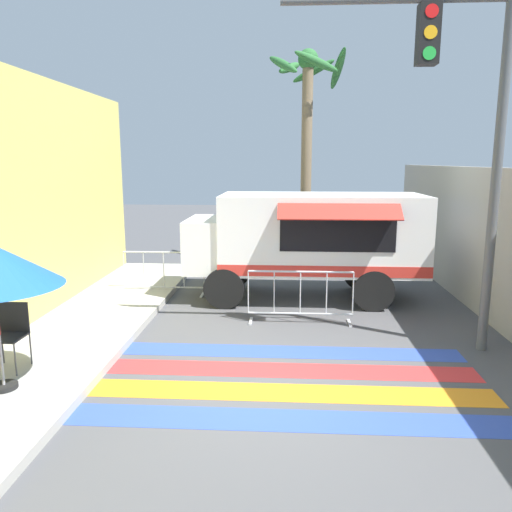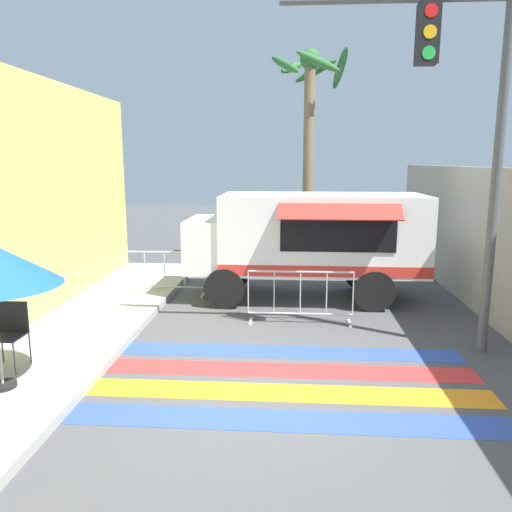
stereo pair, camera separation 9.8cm
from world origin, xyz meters
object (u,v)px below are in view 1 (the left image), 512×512
barricade_front (300,297)px  food_truck (303,236)px  barricade_side (164,274)px  palm_tree (307,116)px  folding_chair (10,329)px  traffic_signal_pole (458,105)px

barricade_front → food_truck: bearing=86.9°
barricade_front → barricade_side: 3.75m
barricade_front → palm_tree: size_ratio=0.33×
barricade_side → palm_tree: (3.52, 3.97, 3.98)m
barricade_front → palm_tree: (0.31, 5.90, 3.98)m
food_truck → folding_chair: size_ratio=5.52×
food_truck → traffic_signal_pole: size_ratio=0.90×
folding_chair → palm_tree: palm_tree is taller
palm_tree → barricade_side: bearing=-131.6°
traffic_signal_pole → folding_chair: bearing=-167.5°
traffic_signal_pole → barricade_front: traffic_signal_pole is taller
barricade_side → palm_tree: palm_tree is taller
food_truck → palm_tree: palm_tree is taller
food_truck → barricade_front: size_ratio=2.57×
traffic_signal_pole → barricade_side: bearing=150.4°
barricade_front → barricade_side: same height
palm_tree → folding_chair: bearing=-118.4°
barricade_front → palm_tree: 7.12m
folding_chair → barricade_side: folding_chair is taller
food_truck → barricade_side: bearing=178.7°
folding_chair → barricade_side: 4.84m
food_truck → barricade_side: (-3.31, 0.08, -0.95)m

